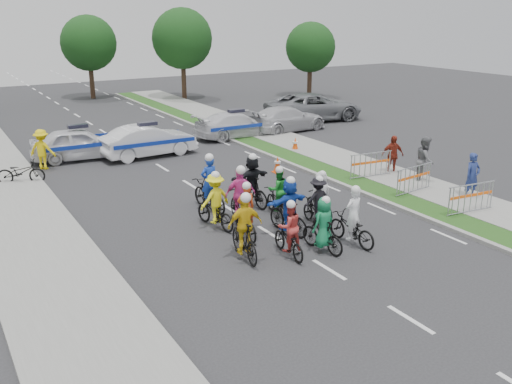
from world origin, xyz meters
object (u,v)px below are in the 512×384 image
police_car_1 (148,141)px  civilian_suv (314,107)px  barrier_2 (371,166)px  parked_bike (21,172)px  rider_4 (317,206)px  rider_8 (278,197)px  rider_7 (320,200)px  tree_4 (89,43)px  cone_1 (295,145)px  rider_9 (240,202)px  spectator_2 (392,155)px  marshal_hiviz (42,149)px  police_car_2 (236,125)px  rider_5 (289,210)px  police_car_0 (79,144)px  rider_1 (323,230)px  barrier_1 (414,181)px  rider_6 (245,218)px  rider_10 (215,206)px  rider_3 (245,234)px  spectator_1 (425,160)px  barrier_0 (471,200)px  rider_0 (352,225)px  spectator_0 (472,176)px  tree_1 (182,39)px  tree_2 (310,47)px  civilian_sedan (287,119)px  cone_0 (278,165)px  rider_11 (252,184)px  rider_12 (209,192)px

police_car_1 → civilian_suv: 12.67m
barrier_2 → parked_bike: size_ratio=1.08×
rider_4 → rider_8: size_ratio=0.97×
rider_7 → tree_4: tree_4 is taller
tree_4 → rider_4: bearing=-92.4°
cone_1 → rider_9: bearing=-134.4°
spectator_2 → marshal_hiviz: 15.02m
tree_4 → police_car_2: bearing=-81.1°
spectator_2 → cone_1: spectator_2 is taller
rider_5 → police_car_0: (-3.22, 12.60, -0.05)m
rider_1 → parked_bike: bearing=-69.2°
spectator_2 → barrier_1: size_ratio=0.84×
rider_6 → rider_10: (-0.45, 1.16, 0.14)m
rider_3 → civilian_suv: bearing=-123.1°
spectator_1 → marshal_hiviz: spectator_1 is taller
rider_9 → barrier_0: (7.11, -3.21, -0.21)m
rider_0 → spectator_0: bearing=-176.0°
tree_1 → tree_2: bearing=-24.0°
rider_8 → police_car_0: bearing=-62.5°
civilian_sedan → barrier_1: size_ratio=2.43×
rider_8 → rider_9: size_ratio=0.88×
barrier_2 → tree_4: 28.50m
rider_10 → tree_1: tree_1 is taller
cone_0 → police_car_2: bearing=75.2°
police_car_1 → spectator_0: (7.95, -12.08, 0.12)m
rider_8 → civilian_sedan: 13.98m
spectator_0 → barrier_2: bearing=116.5°
rider_3 → spectator_0: bearing=-169.6°
rider_8 → rider_11: 1.28m
rider_12 → rider_8: bearing=132.7°
spectator_1 → barrier_2: size_ratio=0.94×
rider_3 → spectator_0: size_ratio=1.14×
parked_bike → spectator_1: bearing=-98.1°
rider_10 → rider_12: (0.57, 1.60, -0.06)m
rider_0 → tree_4: (1.36, 32.93, 3.57)m
police_car_0 → spectator_1: size_ratio=2.32×
rider_5 → rider_7: 1.73m
rider_1 → rider_10: 3.74m
civilian_suv → parked_bike: size_ratio=3.32×
police_car_2 → marshal_hiviz: 10.47m
rider_11 → tree_4: 28.73m
rider_6 → tree_4: size_ratio=0.29×
rider_0 → cone_0: size_ratio=2.67×
rider_0 → tree_2: size_ratio=0.32×
rider_9 → civilian_suv: (12.83, 13.54, 0.08)m
rider_0 → rider_10: bearing=-54.4°
civilian_suv → barrier_1: civilian_suv is taller
rider_9 → parked_bike: rider_9 is taller
rider_0 → rider_4: 1.78m
rider_7 → rider_10: size_ratio=0.87×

